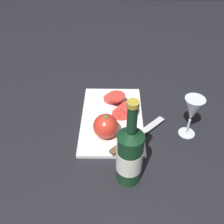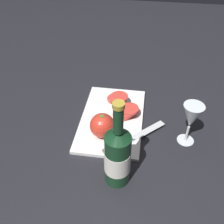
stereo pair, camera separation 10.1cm
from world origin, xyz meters
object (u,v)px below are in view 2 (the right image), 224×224
(tomato_slice_stack_far, at_px, (126,112))
(tomato_slice_stack_near, at_px, (117,98))
(knife, at_px, (124,142))
(whole_tomato, at_px, (102,125))
(wine_glass, at_px, (191,118))
(wine_bottle, at_px, (117,156))

(tomato_slice_stack_far, bearing_deg, tomato_slice_stack_near, 28.50)
(knife, bearing_deg, tomato_slice_stack_near, 59.47)
(whole_tomato, height_order, tomato_slice_stack_near, whole_tomato)
(wine_glass, height_order, whole_tomato, wine_glass)
(knife, bearing_deg, wine_bottle, -136.22)
(wine_bottle, bearing_deg, wine_glass, -48.78)
(wine_bottle, bearing_deg, whole_tomato, 24.01)
(whole_tomato, distance_m, tomato_slice_stack_near, 0.20)
(wine_bottle, height_order, knife, wine_bottle)
(whole_tomato, bearing_deg, wine_glass, -85.02)
(tomato_slice_stack_near, bearing_deg, whole_tomato, 171.50)
(wine_bottle, xyz_separation_m, tomato_slice_stack_near, (0.37, 0.05, -0.07))
(knife, distance_m, tomato_slice_stack_near, 0.24)
(wine_bottle, height_order, tomato_slice_stack_near, wine_bottle)
(tomato_slice_stack_near, relative_size, tomato_slice_stack_far, 1.03)
(wine_bottle, distance_m, tomato_slice_stack_far, 0.30)
(wine_glass, relative_size, whole_tomato, 1.80)
(wine_glass, relative_size, tomato_slice_stack_near, 1.55)
(wine_glass, xyz_separation_m, tomato_slice_stack_far, (0.09, 0.23, -0.08))
(tomato_slice_stack_far, bearing_deg, knife, -176.01)
(tomato_slice_stack_near, height_order, tomato_slice_stack_far, tomato_slice_stack_near)
(wine_glass, bearing_deg, knife, 105.32)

